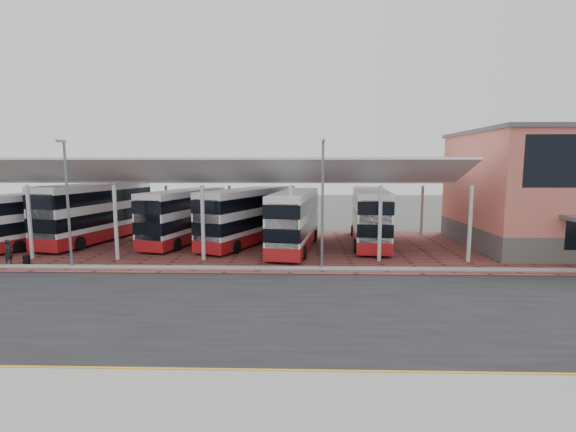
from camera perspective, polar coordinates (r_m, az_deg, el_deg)
name	(u,v)px	position (r m, az deg, el deg)	size (l,w,h in m)	color
ground	(287,302)	(20.51, -0.11, -11.71)	(140.00, 140.00, 0.00)	#424541
road	(287,309)	(19.56, -0.20, -12.63)	(120.00, 14.00, 0.02)	black
forecourt	(317,248)	(33.09, 4.03, -4.36)	(72.00, 16.00, 0.06)	brown
sidewalk	(277,411)	(12.31, -1.46, -25.06)	(120.00, 4.00, 0.14)	gray
north_kerb	(290,269)	(26.43, 0.29, -7.21)	(120.00, 0.80, 0.14)	gray
yellow_line_near	(281,375)	(14.06, -1.00, -20.87)	(120.00, 0.12, 0.01)	orange
yellow_line_far	(281,370)	(14.32, -0.95, -20.31)	(120.00, 0.12, 0.01)	orange
canopy	(217,174)	(33.98, -9.63, 5.65)	(37.00, 11.63, 7.07)	silver
lamp_west	(67,200)	(29.60, -27.94, 1.93)	(0.16, 0.90, 8.07)	slate
lamp_east	(323,201)	(25.81, 4.74, 2.09)	(0.16, 0.90, 8.07)	slate
bus_0	(46,218)	(39.51, -30.19, -0.29)	(5.86, 10.52, 4.26)	white
bus_1	(97,213)	(39.05, -24.64, 0.43)	(5.34, 12.23, 4.91)	white
bus_2	(185,216)	(36.04, -13.91, -0.03)	(5.08, 10.97, 4.41)	white
bus_3	(246,217)	(34.37, -5.76, -0.09)	(6.76, 11.10, 4.54)	white
bus_4	(295,221)	(32.17, 0.90, -0.63)	(4.04, 11.05, 4.45)	white
bus_5	(370,217)	(34.77, 11.11, -0.13)	(3.51, 11.12, 4.51)	white
pedestrian	(9,252)	(32.72, -33.89, -4.15)	(0.62, 0.40, 1.69)	black
suitcase	(27,260)	(32.47, -32.14, -5.09)	(0.35, 0.25, 0.60)	black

